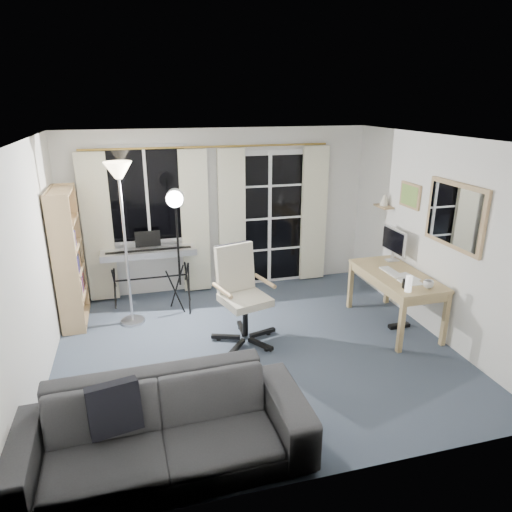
{
  "coord_description": "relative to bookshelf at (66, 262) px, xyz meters",
  "views": [
    {
      "loc": [
        -1.21,
        -4.56,
        2.78
      ],
      "look_at": [
        0.11,
        0.35,
        1.03
      ],
      "focal_mm": 32.0,
      "sensor_mm": 36.0,
      "label": 1
    }
  ],
  "objects": [
    {
      "name": "framed_print",
      "position": [
        4.35,
        -0.74,
        0.76
      ],
      "size": [
        0.03,
        0.42,
        0.32
      ],
      "color": "tan",
      "rests_on": "floor"
    },
    {
      "name": "floor",
      "position": [
        2.12,
        -1.29,
        -0.85
      ],
      "size": [
        4.5,
        4.0,
        0.02
      ],
      "primitive_type": "cube",
      "color": "#3A4455",
      "rests_on": "ground"
    },
    {
      "name": "wall_mirror",
      "position": [
        4.34,
        -1.64,
        0.71
      ],
      "size": [
        0.04,
        0.94,
        0.74
      ],
      "color": "tan",
      "rests_on": "floor"
    },
    {
      "name": "mug",
      "position": [
        4.1,
        -1.66,
        -0.07
      ],
      "size": [
        0.12,
        0.09,
        0.12
      ],
      "primitive_type": "imported",
      "rotation": [
        0.0,
        0.0,
        0.02
      ],
      "color": "silver",
      "rests_on": "desk"
    },
    {
      "name": "wall_shelf",
      "position": [
        4.28,
        -0.24,
        0.57
      ],
      "size": [
        0.16,
        0.3,
        0.18
      ],
      "color": "tan",
      "rests_on": "floor"
    },
    {
      "name": "sofa",
      "position": [
        0.95,
        -2.84,
        -0.38
      ],
      "size": [
        2.34,
        0.74,
        0.91
      ],
      "rotation": [
        0.0,
        0.0,
        0.03
      ],
      "color": "#2B2B2D",
      "rests_on": "floor"
    },
    {
      "name": "keyboard_piano",
      "position": [
        1.03,
        0.41,
        -0.11
      ],
      "size": [
        1.31,
        0.64,
        0.95
      ],
      "rotation": [
        0.0,
        0.0,
        0.0
      ],
      "color": "black",
      "rests_on": "floor"
    },
    {
      "name": "window",
      "position": [
        1.07,
        0.68,
        0.66
      ],
      "size": [
        1.2,
        0.08,
        1.4
      ],
      "color": "white",
      "rests_on": "floor"
    },
    {
      "name": "desk_clutter",
      "position": [
        3.94,
        -1.38,
        -0.28
      ],
      "size": [
        0.41,
        0.81,
        0.9
      ],
      "rotation": [
        0.0,
        0.0,
        0.02
      ],
      "color": "white",
      "rests_on": "desk"
    },
    {
      "name": "torchiere_lamp",
      "position": [
        0.74,
        -0.22,
        0.85
      ],
      "size": [
        0.35,
        0.35,
        2.09
      ],
      "rotation": [
        0.0,
        0.0,
        -0.05
      ],
      "color": "#B2B2B7",
      "rests_on": "floor"
    },
    {
      "name": "monitor",
      "position": [
        4.2,
        -0.71,
        0.14
      ],
      "size": [
        0.17,
        0.51,
        0.44
      ],
      "rotation": [
        0.0,
        0.0,
        0.02
      ],
      "color": "silver",
      "rests_on": "desk"
    },
    {
      "name": "bookshelf",
      "position": [
        0.0,
        0.0,
        0.0
      ],
      "size": [
        0.29,
        0.82,
        1.76
      ],
      "rotation": [
        0.0,
        0.0,
        0.01
      ],
      "color": "tan",
      "rests_on": "floor"
    },
    {
      "name": "curtains",
      "position": [
        1.98,
        0.59,
        0.26
      ],
      "size": [
        3.6,
        0.07,
        2.13
      ],
      "color": "gold",
      "rests_on": "floor"
    },
    {
      "name": "studio_light",
      "position": [
        1.39,
        -0.1,
        0.57
      ],
      "size": [
        0.34,
        0.35,
        1.75
      ],
      "rotation": [
        0.0,
        0.0,
        -0.15
      ],
      "color": "black",
      "rests_on": "floor"
    },
    {
      "name": "office_chair",
      "position": [
        2.02,
        -0.96,
        -0.15
      ],
      "size": [
        0.81,
        0.78,
        1.17
      ],
      "rotation": [
        0.0,
        0.0,
        0.28
      ],
      "color": "black",
      "rests_on": "floor"
    },
    {
      "name": "desk",
      "position": [
        4.0,
        -1.16,
        -0.21
      ],
      "size": [
        0.68,
        1.33,
        0.71
      ],
      "rotation": [
        0.0,
        0.0,
        0.02
      ],
      "color": "tan",
      "rests_on": "floor"
    },
    {
      "name": "french_door",
      "position": [
        2.87,
        0.68,
        0.19
      ],
      "size": [
        1.32,
        0.09,
        2.11
      ],
      "color": "white",
      "rests_on": "floor"
    }
  ]
}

